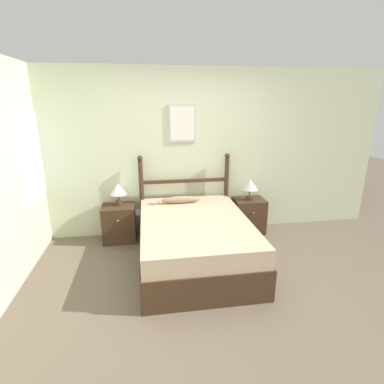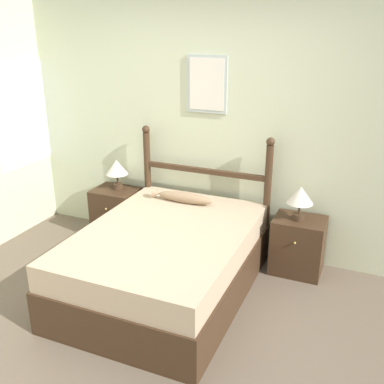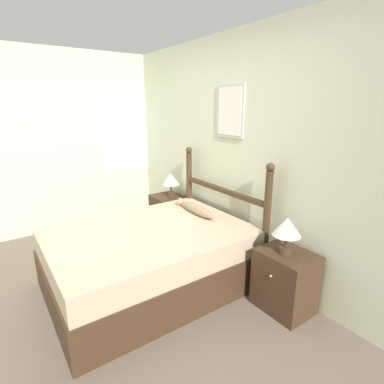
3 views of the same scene
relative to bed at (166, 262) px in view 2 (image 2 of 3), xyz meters
The scene contains 9 objects.
ground_plane 0.72m from the bed, 88.75° to the right, with size 16.00×16.00×0.00m, color brown.
wall_back 1.45m from the bed, 89.25° to the left, with size 6.40×0.08×2.55m.
bed is the anchor object (origin of this frame).
headboard 1.02m from the bed, 90.00° to the left, with size 1.42×0.08×1.29m.
nightstand_left 1.31m from the bed, 141.31° to the left, with size 0.48×0.41×0.56m.
nightstand_right 1.31m from the bed, 38.69° to the left, with size 0.48×0.41×0.56m.
table_lamp_left 1.42m from the bed, 139.64° to the left, with size 0.25×0.25×0.33m.
table_lamp_right 1.38m from the bed, 38.24° to the left, with size 0.25×0.25×0.33m.
fish_pillow 0.76m from the bed, 100.75° to the left, with size 0.65×0.11×0.11m.
Camera 2 is at (1.59, -2.50, 2.31)m, focal length 42.00 mm.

